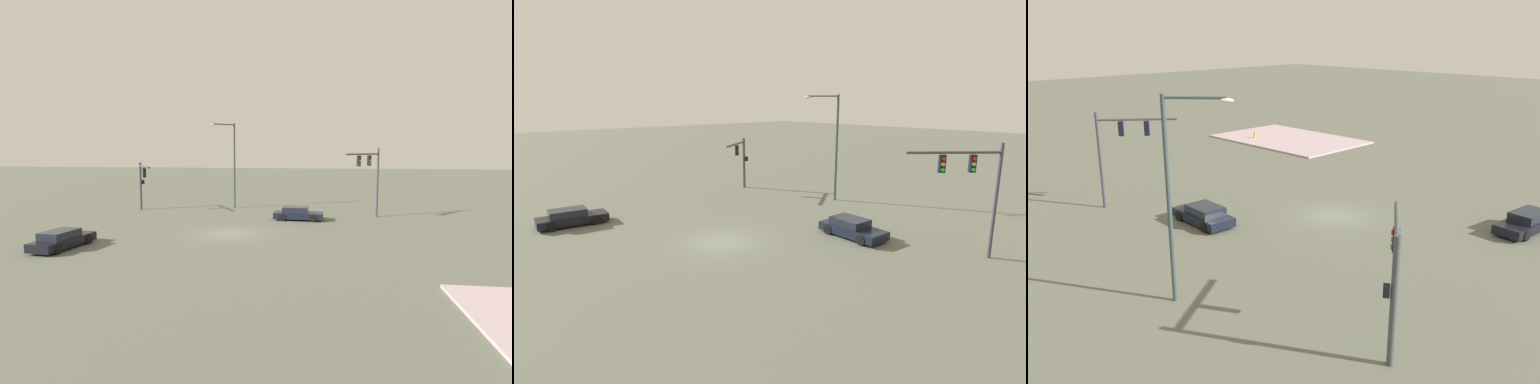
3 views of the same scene
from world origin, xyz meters
The scene contains 8 objects.
ground_plane centered at (0.00, 0.00, 0.00)m, with size 220.33×220.33×0.00m, color #5D6052.
sidewalk_corner centered at (19.75, -15.68, 0.07)m, with size 15.27×10.14×0.15m, color #B89EA8.
traffic_signal_near_corner centered at (-11.44, 10.35, 3.34)m, with size 2.86×4.29×5.03m.
traffic_signal_opposite_side centered at (11.35, 8.78, 4.51)m, with size 3.42×4.14×6.49m.
streetlamp_curved_arm centered at (-2.62, 13.67, 5.33)m, with size 2.36×2.13×9.19m.
sedan_car_approaching centered at (4.80, 6.93, 0.57)m, with size 4.50×2.07×1.21m.
sedan_car_waiting_far centered at (-9.89, -6.04, 0.57)m, with size 2.24×4.78×1.21m.
fire_hydrant_on_curb centered at (22.63, -13.22, 0.49)m, with size 0.33×0.22×0.71m.
Camera 3 is at (-21.41, 25.84, 11.71)m, focal length 38.15 mm.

